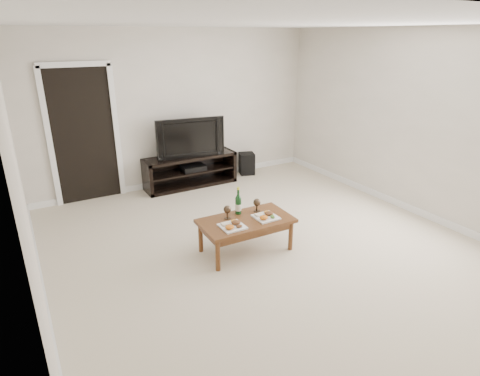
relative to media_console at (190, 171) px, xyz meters
The scene contains 14 objects.
floor 2.51m from the media_console, 91.69° to the right, with size 5.50×5.50×0.00m, color beige.
back_wall 1.06m from the media_console, 105.02° to the left, with size 5.00×0.04×2.60m, color silver.
ceiling 3.42m from the media_console, 91.69° to the right, with size 5.00×5.50×0.04m, color white.
doorway 1.80m from the media_console, behind, with size 0.90×0.02×2.05m, color black.
media_console is the anchor object (origin of this frame).
television 0.61m from the media_console, ahead, with size 1.15×0.15×0.66m, color black.
av_receiver 0.07m from the media_console, 11.25° to the right, with size 0.40×0.30×0.08m, color black.
subwoofer 1.18m from the media_console, ahead, with size 0.27×0.27×0.40m, color black.
coffee_table 2.45m from the media_console, 97.48° to the right, with size 1.11×0.60×0.42m, color brown.
plate_left 2.60m from the media_console, 102.48° to the right, with size 0.27×0.27×0.07m, color white.
plate_right 2.52m from the media_console, 92.00° to the right, with size 0.27×0.27×0.07m, color white.
wine_bottle 2.28m from the media_console, 98.03° to the right, with size 0.07×0.07×0.35m, color #0F3715.
goblet_left 2.36m from the media_console, 102.30° to the right, with size 0.09×0.09×0.17m, color #3A2D20, non-canonical shape.
goblet_right 2.31m from the media_console, 92.02° to the right, with size 0.09×0.09×0.17m, color #3A2D20, non-canonical shape.
Camera 1 is at (-2.47, -3.66, 2.49)m, focal length 30.00 mm.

